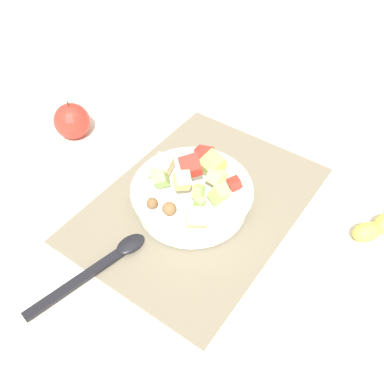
{
  "coord_description": "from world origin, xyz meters",
  "views": [
    {
      "loc": [
        -0.49,
        -0.33,
        0.65
      ],
      "look_at": [
        -0.02,
        0.01,
        0.04
      ],
      "focal_mm": 40.98,
      "sensor_mm": 36.0,
      "label": 1
    }
  ],
  "objects": [
    {
      "name": "serving_spoon",
      "position": [
        -0.21,
        0.05,
        0.01
      ],
      "size": [
        0.24,
        0.08,
        0.01
      ],
      "color": "black",
      "rests_on": "placemat"
    },
    {
      "name": "banana_whole",
      "position": [
        0.15,
        -0.32,
        0.02
      ],
      "size": [
        0.15,
        0.08,
        0.04
      ],
      "color": "yellow",
      "rests_on": "ground_plane"
    },
    {
      "name": "placemat",
      "position": [
        0.0,
        0.0,
        0.0
      ],
      "size": [
        0.49,
        0.36,
        0.01
      ],
      "primitive_type": "cube",
      "color": "#756B56",
      "rests_on": "ground_plane"
    },
    {
      "name": "whole_apple",
      "position": [
        0.01,
        0.36,
        0.04
      ],
      "size": [
        0.08,
        0.08,
        0.09
      ],
      "color": "red",
      "rests_on": "ground_plane"
    },
    {
      "name": "salad_bowl",
      "position": [
        -0.02,
        0.01,
        0.04
      ],
      "size": [
        0.24,
        0.24,
        0.12
      ],
      "color": "white",
      "rests_on": "placemat"
    },
    {
      "name": "ground_plane",
      "position": [
        0.0,
        0.0,
        0.0
      ],
      "size": [
        2.4,
        2.4,
        0.0
      ],
      "primitive_type": "plane",
      "color": "silver"
    }
  ]
}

